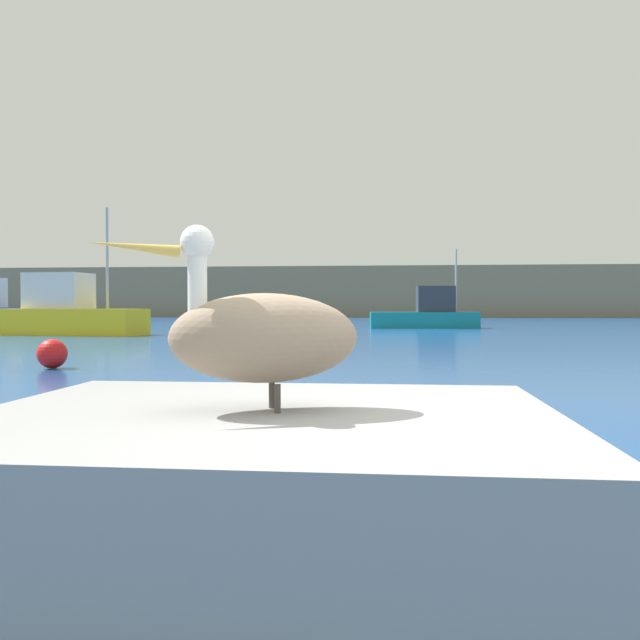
{
  "coord_description": "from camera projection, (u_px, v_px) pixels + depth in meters",
  "views": [
    {
      "loc": [
        -0.35,
        -2.98,
        1.27
      ],
      "look_at": [
        -2.05,
        13.54,
        0.93
      ],
      "focal_mm": 37.43,
      "sensor_mm": 36.0,
      "label": 1
    }
  ],
  "objects": [
    {
      "name": "pier_dock",
      "position": [
        265.0,
        491.0,
        3.2
      ],
      "size": [
        2.78,
        2.31,
        0.77
      ],
      "primitive_type": "cube",
      "color": "gray",
      "rests_on": "ground"
    },
    {
      "name": "ground_plane",
      "position": [
        467.0,
        593.0,
        2.96
      ],
      "size": [
        260.0,
        260.0,
        0.0
      ],
      "primitive_type": "plane",
      "color": "#194C93"
    },
    {
      "name": "hillside_backdrop",
      "position": [
        391.0,
        293.0,
        82.05
      ],
      "size": [
        140.0,
        12.67,
        5.92
      ],
      "primitive_type": "cube",
      "color": "#7F755B",
      "rests_on": "ground"
    },
    {
      "name": "pelican",
      "position": [
        262.0,
        335.0,
        3.18
      ],
      "size": [
        1.28,
        0.73,
        0.88
      ],
      "rotation": [
        0.0,
        0.0,
        -2.79
      ],
      "color": "gray",
      "rests_on": "pier_dock"
    },
    {
      "name": "fishing_boat_teal",
      "position": [
        427.0,
        314.0,
        38.84
      ],
      "size": [
        6.32,
        2.4,
        4.61
      ],
      "rotation": [
        0.0,
        0.0,
        0.06
      ],
      "color": "teal",
      "rests_on": "ground"
    },
    {
      "name": "fishing_boat_yellow",
      "position": [
        62.0,
        313.0,
        29.65
      ],
      "size": [
        7.5,
        3.08,
        5.59
      ],
      "rotation": [
        0.0,
        0.0,
        -0.1
      ],
      "color": "yellow",
      "rests_on": "ground"
    },
    {
      "name": "mooring_buoy",
      "position": [
        52.0,
        354.0,
        13.62
      ],
      "size": [
        0.6,
        0.6,
        0.6
      ],
      "primitive_type": "sphere",
      "color": "red",
      "rests_on": "ground"
    }
  ]
}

